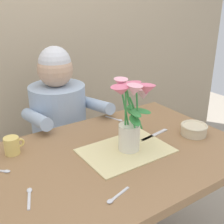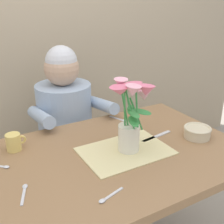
{
  "view_description": "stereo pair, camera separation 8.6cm",
  "coord_description": "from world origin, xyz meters",
  "px_view_note": "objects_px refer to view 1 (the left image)",
  "views": [
    {
      "loc": [
        -0.64,
        -0.94,
        1.41
      ],
      "look_at": [
        0.02,
        0.05,
        0.92
      ],
      "focal_mm": 46.29,
      "sensor_mm": 36.0,
      "label": 1
    },
    {
      "loc": [
        -0.57,
        -0.98,
        1.41
      ],
      "look_at": [
        0.02,
        0.05,
        0.92
      ],
      "focal_mm": 46.29,
      "sensor_mm": 36.0,
      "label": 2
    }
  ],
  "objects_px": {
    "flower_vase": "(132,112)",
    "tea_cup": "(12,146)",
    "ceramic_bowl": "(194,129)",
    "seated_person": "(61,136)",
    "dinner_knife": "(155,135)"
  },
  "relations": [
    {
      "from": "ceramic_bowl",
      "to": "seated_person",
      "type": "bearing_deg",
      "value": 122.51
    },
    {
      "from": "ceramic_bowl",
      "to": "tea_cup",
      "type": "bearing_deg",
      "value": 158.38
    },
    {
      "from": "seated_person",
      "to": "flower_vase",
      "type": "xyz_separation_m",
      "value": [
        0.08,
        -0.63,
        0.37
      ]
    },
    {
      "from": "seated_person",
      "to": "tea_cup",
      "type": "bearing_deg",
      "value": -135.06
    },
    {
      "from": "ceramic_bowl",
      "to": "dinner_knife",
      "type": "height_order",
      "value": "ceramic_bowl"
    },
    {
      "from": "dinner_knife",
      "to": "ceramic_bowl",
      "type": "bearing_deg",
      "value": -39.32
    },
    {
      "from": "seated_person",
      "to": "ceramic_bowl",
      "type": "height_order",
      "value": "seated_person"
    },
    {
      "from": "seated_person",
      "to": "dinner_knife",
      "type": "bearing_deg",
      "value": -63.8
    },
    {
      "from": "tea_cup",
      "to": "ceramic_bowl",
      "type": "bearing_deg",
      "value": -21.62
    },
    {
      "from": "flower_vase",
      "to": "tea_cup",
      "type": "bearing_deg",
      "value": 150.22
    },
    {
      "from": "seated_person",
      "to": "tea_cup",
      "type": "xyz_separation_m",
      "value": [
        -0.39,
        -0.36,
        0.22
      ]
    },
    {
      "from": "seated_person",
      "to": "ceramic_bowl",
      "type": "relative_size",
      "value": 8.35
    },
    {
      "from": "flower_vase",
      "to": "dinner_knife",
      "type": "xyz_separation_m",
      "value": [
        0.19,
        0.04,
        -0.19
      ]
    },
    {
      "from": "seated_person",
      "to": "dinner_knife",
      "type": "xyz_separation_m",
      "value": [
        0.27,
        -0.59,
        0.18
      ]
    },
    {
      "from": "dinner_knife",
      "to": "tea_cup",
      "type": "bearing_deg",
      "value": 152.62
    }
  ]
}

